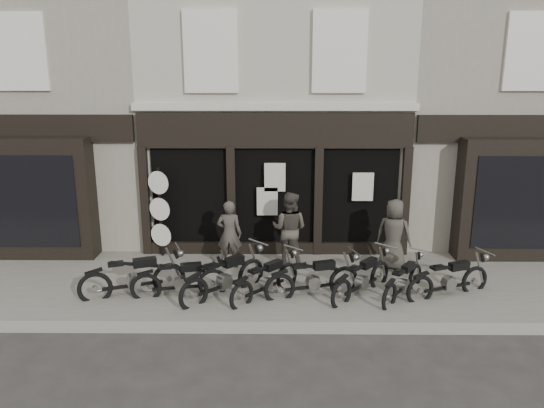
{
  "coord_description": "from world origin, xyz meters",
  "views": [
    {
      "loc": [
        0.05,
        -10.71,
        5.05
      ],
      "look_at": [
        -0.06,
        1.6,
        1.84
      ],
      "focal_mm": 35.0,
      "sensor_mm": 36.0,
      "label": 1
    }
  ],
  "objects_px": {
    "motorcycle_6": "(403,284)",
    "advert_sign_post": "(160,216)",
    "motorcycle_5": "(362,281)",
    "man_left": "(229,234)",
    "motorcycle_4": "(314,282)",
    "motorcycle_7": "(449,282)",
    "motorcycle_0": "(134,280)",
    "motorcycle_3": "(266,283)",
    "motorcycle_2": "(225,280)",
    "motorcycle_1": "(181,283)",
    "man_right": "(394,234)",
    "man_centre": "(289,229)"
  },
  "relations": [
    {
      "from": "motorcycle_1",
      "to": "motorcycle_5",
      "type": "bearing_deg",
      "value": -9.55
    },
    {
      "from": "motorcycle_3",
      "to": "man_left",
      "type": "bearing_deg",
      "value": 71.3
    },
    {
      "from": "motorcycle_2",
      "to": "man_left",
      "type": "relative_size",
      "value": 1.09
    },
    {
      "from": "motorcycle_1",
      "to": "motorcycle_2",
      "type": "height_order",
      "value": "motorcycle_2"
    },
    {
      "from": "motorcycle_5",
      "to": "advert_sign_post",
      "type": "distance_m",
      "value": 5.58
    },
    {
      "from": "motorcycle_3",
      "to": "man_centre",
      "type": "xyz_separation_m",
      "value": [
        0.55,
        1.88,
        0.67
      ]
    },
    {
      "from": "motorcycle_6",
      "to": "motorcycle_7",
      "type": "height_order",
      "value": "motorcycle_7"
    },
    {
      "from": "motorcycle_3",
      "to": "motorcycle_6",
      "type": "height_order",
      "value": "motorcycle_3"
    },
    {
      "from": "motorcycle_2",
      "to": "motorcycle_3",
      "type": "relative_size",
      "value": 1.09
    },
    {
      "from": "motorcycle_6",
      "to": "motorcycle_7",
      "type": "bearing_deg",
      "value": -52.11
    },
    {
      "from": "motorcycle_5",
      "to": "motorcycle_0",
      "type": "bearing_deg",
      "value": 133.6
    },
    {
      "from": "motorcycle_4",
      "to": "motorcycle_5",
      "type": "bearing_deg",
      "value": -13.21
    },
    {
      "from": "motorcycle_2",
      "to": "man_left",
      "type": "xyz_separation_m",
      "value": [
        -0.03,
        1.71,
        0.53
      ]
    },
    {
      "from": "motorcycle_1",
      "to": "motorcycle_3",
      "type": "xyz_separation_m",
      "value": [
        1.89,
        0.01,
        -0.0
      ]
    },
    {
      "from": "motorcycle_2",
      "to": "motorcycle_7",
      "type": "bearing_deg",
      "value": -43.98
    },
    {
      "from": "motorcycle_0",
      "to": "motorcycle_1",
      "type": "bearing_deg",
      "value": -23.0
    },
    {
      "from": "motorcycle_2",
      "to": "motorcycle_3",
      "type": "distance_m",
      "value": 0.92
    },
    {
      "from": "motorcycle_6",
      "to": "advert_sign_post",
      "type": "relative_size",
      "value": 0.69
    },
    {
      "from": "motorcycle_5",
      "to": "man_left",
      "type": "distance_m",
      "value": 3.54
    },
    {
      "from": "motorcycle_4",
      "to": "man_left",
      "type": "distance_m",
      "value": 2.69
    },
    {
      "from": "motorcycle_4",
      "to": "motorcycle_7",
      "type": "distance_m",
      "value": 3.01
    },
    {
      "from": "motorcycle_1",
      "to": "man_right",
      "type": "relative_size",
      "value": 1.19
    },
    {
      "from": "motorcycle_2",
      "to": "motorcycle_3",
      "type": "xyz_separation_m",
      "value": [
        0.92,
        -0.02,
        -0.05
      ]
    },
    {
      "from": "motorcycle_2",
      "to": "motorcycle_5",
      "type": "bearing_deg",
      "value": -42.87
    },
    {
      "from": "motorcycle_3",
      "to": "motorcycle_4",
      "type": "bearing_deg",
      "value": -46.17
    },
    {
      "from": "motorcycle_1",
      "to": "motorcycle_6",
      "type": "height_order",
      "value": "motorcycle_1"
    },
    {
      "from": "motorcycle_6",
      "to": "advert_sign_post",
      "type": "distance_m",
      "value": 6.44
    },
    {
      "from": "motorcycle_0",
      "to": "motorcycle_4",
      "type": "distance_m",
      "value": 3.99
    },
    {
      "from": "motorcycle_4",
      "to": "motorcycle_7",
      "type": "bearing_deg",
      "value": -16.58
    },
    {
      "from": "advert_sign_post",
      "to": "motorcycle_6",
      "type": "bearing_deg",
      "value": -1.97
    },
    {
      "from": "man_right",
      "to": "motorcycle_4",
      "type": "bearing_deg",
      "value": 62.44
    },
    {
      "from": "motorcycle_3",
      "to": "advert_sign_post",
      "type": "height_order",
      "value": "advert_sign_post"
    },
    {
      "from": "motorcycle_0",
      "to": "motorcycle_3",
      "type": "height_order",
      "value": "motorcycle_0"
    },
    {
      "from": "motorcycle_0",
      "to": "motorcycle_2",
      "type": "bearing_deg",
      "value": -20.87
    },
    {
      "from": "motorcycle_3",
      "to": "man_centre",
      "type": "bearing_deg",
      "value": 26.04
    },
    {
      "from": "motorcycle_6",
      "to": "advert_sign_post",
      "type": "xyz_separation_m",
      "value": [
        -5.88,
        2.47,
        0.84
      ]
    },
    {
      "from": "man_left",
      "to": "man_right",
      "type": "height_order",
      "value": "man_right"
    },
    {
      "from": "motorcycle_0",
      "to": "motorcycle_7",
      "type": "bearing_deg",
      "value": -20.54
    },
    {
      "from": "motorcycle_1",
      "to": "motorcycle_6",
      "type": "xyz_separation_m",
      "value": [
        4.93,
        0.03,
        -0.03
      ]
    },
    {
      "from": "motorcycle_7",
      "to": "motorcycle_6",
      "type": "bearing_deg",
      "value": 159.24
    },
    {
      "from": "motorcycle_3",
      "to": "advert_sign_post",
      "type": "bearing_deg",
      "value": 91.15
    },
    {
      "from": "motorcycle_2",
      "to": "motorcycle_3",
      "type": "height_order",
      "value": "motorcycle_2"
    },
    {
      "from": "man_centre",
      "to": "advert_sign_post",
      "type": "distance_m",
      "value": 3.45
    },
    {
      "from": "motorcycle_5",
      "to": "motorcycle_6",
      "type": "bearing_deg",
      "value": -51.84
    },
    {
      "from": "motorcycle_6",
      "to": "motorcycle_7",
      "type": "distance_m",
      "value": 1.02
    },
    {
      "from": "motorcycle_3",
      "to": "motorcycle_5",
      "type": "height_order",
      "value": "motorcycle_5"
    },
    {
      "from": "motorcycle_7",
      "to": "man_right",
      "type": "bearing_deg",
      "value": 97.8
    },
    {
      "from": "motorcycle_4",
      "to": "motorcycle_7",
      "type": "height_order",
      "value": "motorcycle_4"
    },
    {
      "from": "motorcycle_0",
      "to": "man_right",
      "type": "bearing_deg",
      "value": -5.78
    },
    {
      "from": "motorcycle_4",
      "to": "motorcycle_6",
      "type": "relative_size",
      "value": 1.25
    }
  ]
}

